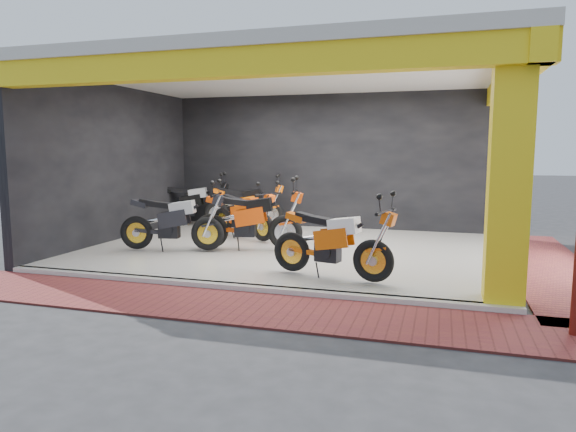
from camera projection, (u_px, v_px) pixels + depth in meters
name	position (u px, v px, depth m)	size (l,w,h in m)	color
ground	(257.00, 275.00, 8.62)	(80.00, 80.00, 0.00)	#2D2D30
showroom_floor	(291.00, 250.00, 10.52)	(8.00, 6.00, 0.10)	white
showroom_ceiling	(291.00, 72.00, 10.07)	(8.40, 6.40, 0.20)	beige
back_wall	(325.00, 163.00, 13.25)	(8.20, 0.20, 3.50)	black
left_wall	(115.00, 165.00, 11.48)	(0.20, 6.20, 3.50)	black
corner_column	(509.00, 176.00, 6.62)	(0.50, 0.50, 3.50)	yellow
header_beam_front	(231.00, 63.00, 7.26)	(8.40, 0.30, 0.40)	yellow
header_beam_right	(510.00, 80.00, 8.96)	(0.30, 6.40, 0.40)	yellow
floor_kerb	(234.00, 287.00, 7.65)	(8.00, 0.20, 0.10)	white
paver_front	(211.00, 304.00, 6.91)	(9.00, 1.40, 0.03)	maroon
paver_right	(548.00, 267.00, 9.15)	(1.40, 7.00, 0.03)	maroon
moto_hero	(374.00, 240.00, 7.59)	(2.15, 0.80, 1.32)	#D65409
moto_row_a	(207.00, 217.00, 10.01)	(2.22, 0.82, 1.35)	black
moto_row_b	(285.00, 215.00, 10.10)	(2.31, 0.86, 1.41)	#DD4509
moto_row_c	(263.00, 213.00, 11.04)	(2.09, 0.77, 1.27)	#FF530A
moto_row_d	(271.00, 202.00, 13.17)	(2.18, 0.81, 1.33)	orange
moto_row_e	(216.00, 200.00, 13.60)	(2.21, 0.82, 1.35)	black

